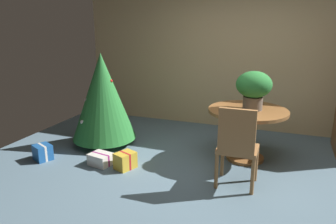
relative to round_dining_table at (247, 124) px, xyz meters
name	(u,v)px	position (x,y,z in m)	size (l,w,h in m)	color
ground_plane	(216,181)	(-0.23, -0.78, -0.51)	(6.60, 6.60, 0.00)	slate
back_wall_panel	(247,55)	(-0.23, 1.42, 0.79)	(6.00, 0.10, 2.60)	tan
round_dining_table	(247,124)	(0.00, 0.00, 0.00)	(1.07, 1.07, 0.72)	brown
flower_vase	(254,87)	(0.05, 0.01, 0.52)	(0.47, 0.47, 0.52)	#665B51
wooden_chair_near	(237,144)	(0.00, -0.86, 0.02)	(0.45, 0.39, 0.97)	#9E6B3D
holiday_tree	(103,97)	(-2.15, -0.17, 0.25)	(0.98, 0.98, 1.42)	brown
gift_box_cream	(101,159)	(-1.79, -0.88, -0.43)	(0.32, 0.28, 0.16)	silver
gift_box_gold	(125,161)	(-1.43, -0.86, -0.40)	(0.28, 0.31, 0.22)	gold
gift_box_blue	(43,152)	(-2.63, -1.02, -0.40)	(0.29, 0.29, 0.22)	#1E569E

